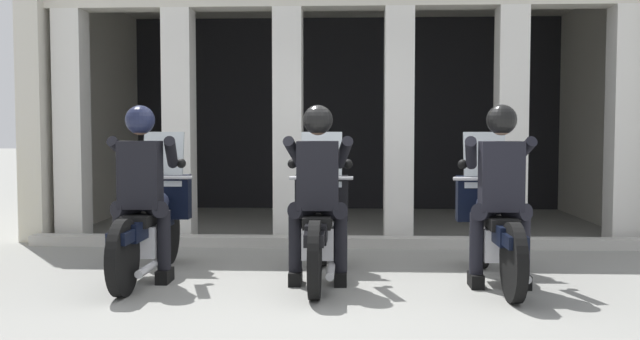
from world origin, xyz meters
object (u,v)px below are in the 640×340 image
(police_officer_left, at_px, (141,178))
(motorcycle_right, at_px, (493,226))
(police_officer_right, at_px, (500,180))
(motorcycle_center, at_px, (320,224))
(police_officer_center, at_px, (318,179))
(motorcycle_left, at_px, (151,223))

(police_officer_left, bearing_deg, motorcycle_right, 7.82)
(motorcycle_right, bearing_deg, police_officer_right, -78.41)
(motorcycle_center, relative_size, police_officer_center, 1.29)
(motorcycle_left, height_order, motorcycle_right, same)
(police_officer_center, height_order, police_officer_right, same)
(police_officer_right, bearing_deg, motorcycle_left, -174.31)
(motorcycle_left, xyz_separation_m, police_officer_center, (1.58, -0.31, 0.44))
(motorcycle_center, bearing_deg, motorcycle_left, -175.17)
(police_officer_left, xyz_separation_m, police_officer_center, (1.58, -0.02, 0.00))
(motorcycle_left, relative_size, motorcycle_center, 1.00)
(police_officer_center, bearing_deg, motorcycle_left, 174.66)
(motorcycle_left, bearing_deg, police_officer_left, -86.55)
(motorcycle_center, relative_size, police_officer_right, 1.29)
(motorcycle_left, bearing_deg, motorcycle_right, 2.68)
(police_officer_center, bearing_deg, police_officer_right, 4.34)
(motorcycle_left, relative_size, police_officer_center, 1.29)
(police_officer_left, relative_size, motorcycle_right, 0.78)
(police_officer_center, relative_size, motorcycle_right, 0.78)
(motorcycle_left, xyz_separation_m, motorcycle_center, (1.58, -0.02, 0.00))
(motorcycle_left, xyz_separation_m, police_officer_left, (-0.00, -0.28, 0.44))
(motorcycle_left, xyz_separation_m, police_officer_right, (3.15, -0.34, 0.44))
(police_officer_center, xyz_separation_m, police_officer_right, (1.58, -0.04, 0.00))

